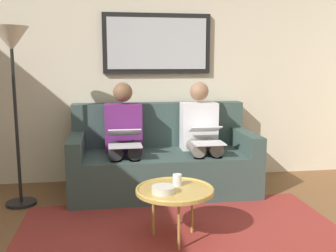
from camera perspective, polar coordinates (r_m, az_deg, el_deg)
wall_rear at (r=4.47m, az=-1.76°, el=8.81°), size 6.00×0.12×2.60m
area_rug at (r=3.04m, az=2.52°, el=-16.63°), size 2.60×1.80×0.01m
couch at (r=4.11m, az=-0.88°, el=-5.10°), size 1.89×0.90×0.90m
framed_mirror at (r=4.38m, az=-1.63°, el=12.08°), size 1.20×0.05×0.66m
coffee_table at (r=2.93m, az=1.02°, el=-9.53°), size 0.59×0.59×0.41m
cup at (r=2.99m, az=1.37°, el=-7.98°), size 0.07×0.07×0.09m
bowl at (r=2.83m, az=-0.68°, el=-9.38°), size 0.17×0.17×0.05m
person_left at (r=4.06m, az=4.88°, el=-1.06°), size 0.38×0.58×1.14m
laptop_white at (r=3.83m, az=5.71°, el=-1.36°), size 0.30×0.38×0.16m
person_right at (r=3.95m, az=-6.55°, el=-1.37°), size 0.38×0.58×1.14m
laptop_silver at (r=3.72m, az=-6.42°, el=-1.80°), size 0.31×0.35×0.16m
standing_lamp at (r=3.78m, az=-22.06°, el=9.18°), size 0.32×0.32×1.66m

